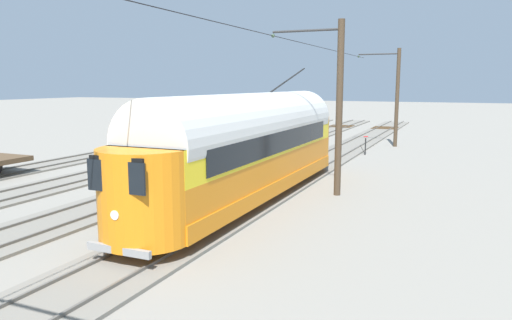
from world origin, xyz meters
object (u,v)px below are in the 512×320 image
(catenary_pole_foreground, at_px, (396,96))
(vintage_streetcar, at_px, (251,145))
(switch_stand, at_px, (365,144))
(catenary_pole_mid_near, at_px, (337,105))

(catenary_pole_foreground, bearing_deg, vintage_streetcar, 81.76)
(switch_stand, bearing_deg, catenary_pole_foreground, -102.18)
(catenary_pole_mid_near, distance_m, switch_stand, 12.66)
(vintage_streetcar, xyz_separation_m, switch_stand, (-1.74, -14.57, -1.55))
(catenary_pole_mid_near, bearing_deg, vintage_streetcar, 39.20)
(catenary_pole_foreground, xyz_separation_m, catenary_pole_mid_near, (0.00, 17.46, 0.00))
(vintage_streetcar, distance_m, catenary_pole_mid_near, 4.01)
(vintage_streetcar, xyz_separation_m, catenary_pole_foreground, (-2.87, -19.80, 1.55))
(vintage_streetcar, relative_size, catenary_pole_foreground, 2.26)
(switch_stand, bearing_deg, catenary_pole_mid_near, 95.28)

